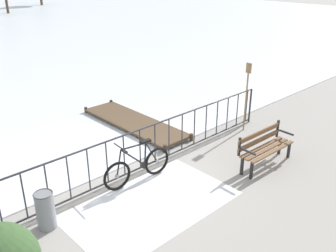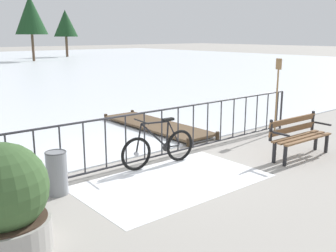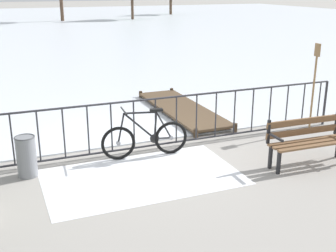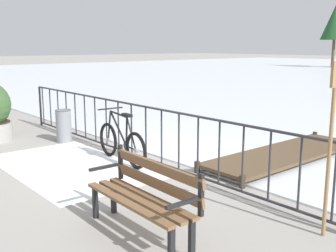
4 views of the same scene
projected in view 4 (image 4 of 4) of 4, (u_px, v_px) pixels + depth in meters
ground_plane at (139, 160)px, 7.76m from camera, size 160.00×160.00×0.00m
snow_patch at (70, 166)px, 7.36m from camera, size 3.37×1.99×0.01m
railing_fence at (139, 131)px, 7.65m from camera, size 9.06×0.06×1.07m
bicycle_near_railing at (121, 143)px, 7.56m from camera, size 1.71×0.52×0.97m
park_bench at (145, 192)px, 4.62m from camera, size 1.61×0.53×0.89m
trash_bin at (64, 126)px, 9.17m from camera, size 0.35×0.35×0.73m
oar_upright at (331, 139)px, 4.46m from camera, size 0.04×0.16×1.98m
wooden_dock at (286, 153)px, 7.78m from camera, size 1.10×3.85×0.20m
tree_west_mid at (335, 22)px, 39.53m from camera, size 2.67×2.67×6.12m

